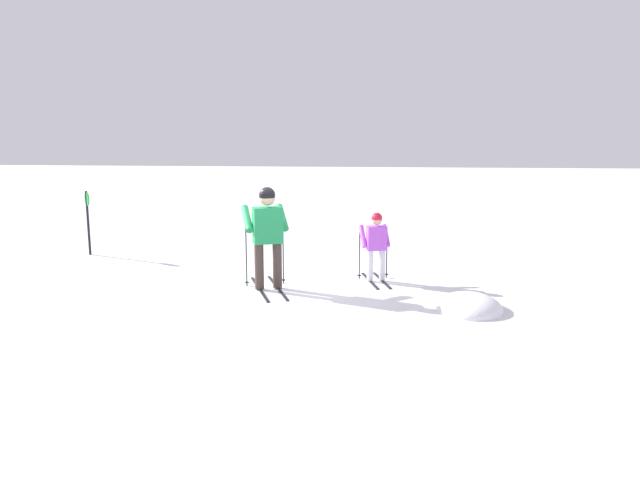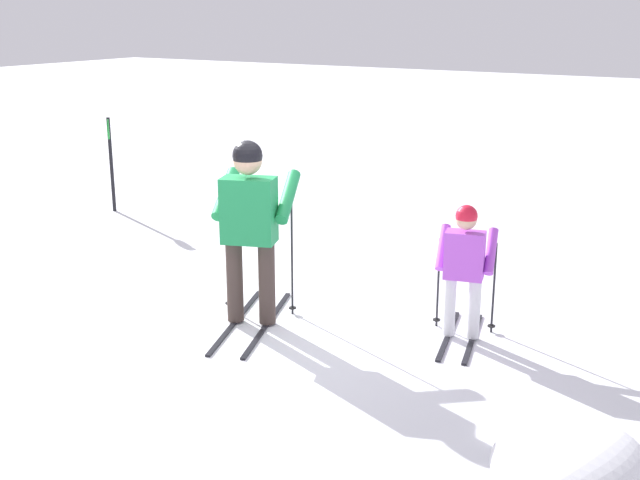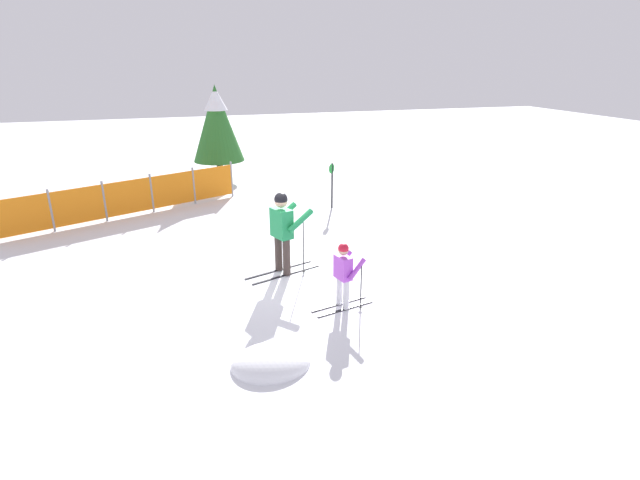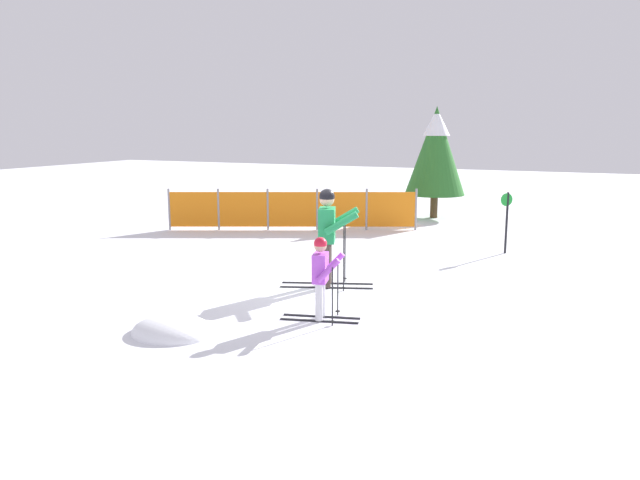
% 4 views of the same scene
% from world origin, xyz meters
% --- Properties ---
extents(ground_plane, '(60.00, 60.00, 0.00)m').
position_xyz_m(ground_plane, '(0.00, 0.00, 0.00)').
color(ground_plane, white).
extents(skier_adult, '(1.63, 0.96, 1.70)m').
position_xyz_m(skier_adult, '(0.22, -0.01, 1.02)').
color(skier_adult, black).
rests_on(skier_adult, ground_plane).
extents(skier_child, '(1.16, 0.59, 1.21)m').
position_xyz_m(skier_child, '(0.89, -1.79, 0.71)').
color(skier_child, black).
rests_on(skier_child, ground_plane).
extents(trail_marker, '(0.22, 0.20, 1.34)m').
position_xyz_m(trail_marker, '(2.63, 4.16, 0.83)').
color(trail_marker, black).
rests_on(trail_marker, ground_plane).
extents(snow_mound, '(1.16, 0.99, 0.46)m').
position_xyz_m(snow_mound, '(-0.70, -3.16, 0.00)').
color(snow_mound, white).
rests_on(snow_mound, ground_plane).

